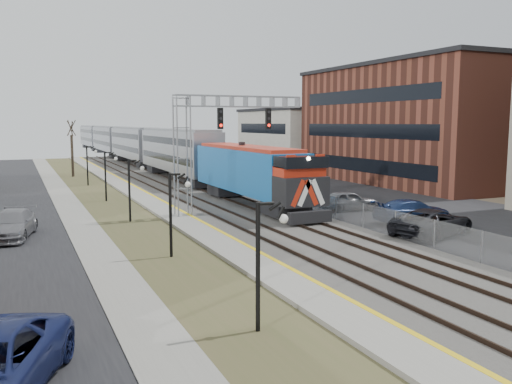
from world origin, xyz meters
TOP-DOWN VIEW (x-y plane):
  - street_west at (-11.50, 35.00)m, footprint 7.00×120.00m
  - sidewalk at (-7.00, 35.00)m, footprint 2.00×120.00m
  - grass_median at (-4.00, 35.00)m, footprint 4.00×120.00m
  - platform at (-1.00, 35.00)m, footprint 2.00×120.00m
  - ballast_bed at (4.00, 35.00)m, footprint 8.00×120.00m
  - parking_lot at (16.00, 35.00)m, footprint 16.00×120.00m
  - platform_edge at (-0.12, 35.00)m, footprint 0.24×120.00m
  - track_near at (2.00, 35.00)m, footprint 1.58×120.00m
  - track_far at (5.50, 35.00)m, footprint 1.58×120.00m
  - train at (5.50, 77.50)m, footprint 3.00×108.65m
  - signal_gantry at (1.22, 27.99)m, footprint 9.00×1.07m
  - lampposts at (-4.00, 18.29)m, footprint 0.14×62.14m
  - fence at (8.20, 35.00)m, footprint 0.04×120.00m
  - buildings_east at (30.00, 31.18)m, footprint 16.00×76.00m
  - car_lot_c at (10.53, 16.74)m, footprint 6.14×4.25m
  - car_lot_d at (12.26, 20.47)m, footprint 5.24×2.44m
  - car_lot_e at (11.27, 26.15)m, footprint 4.42×2.20m
  - car_street_b at (-10.88, 25.73)m, footprint 3.15×5.49m

SIDE VIEW (x-z plane):
  - street_west at x=-11.50m, z-range 0.00..0.04m
  - parking_lot at x=16.00m, z-range 0.00..0.04m
  - grass_median at x=-4.00m, z-range 0.00..0.06m
  - sidewalk at x=-7.00m, z-range 0.00..0.08m
  - ballast_bed at x=4.00m, z-range 0.00..0.20m
  - platform at x=-1.00m, z-range 0.00..0.24m
  - platform_edge at x=-0.12m, z-range 0.24..0.25m
  - track_near at x=2.00m, z-range 0.20..0.35m
  - track_far at x=5.50m, z-range 0.20..0.35m
  - car_lot_e at x=11.27m, z-range 0.00..1.45m
  - car_lot_d at x=12.26m, z-range 0.00..1.48m
  - car_street_b at x=-10.88m, z-range 0.00..1.50m
  - car_lot_c at x=10.53m, z-range 0.00..1.56m
  - fence at x=8.20m, z-range 0.00..1.60m
  - lampposts at x=-4.00m, z-range 0.00..4.00m
  - train at x=5.50m, z-range 0.28..5.60m
  - signal_gantry at x=1.22m, z-range 1.51..9.66m
  - buildings_east at x=30.00m, z-range -1.19..13.81m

